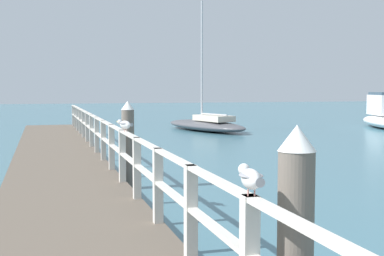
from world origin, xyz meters
The scene contains 7 objects.
pier_deck centered at (0.00, 13.37, 0.23)m, with size 2.29×26.75×0.46m, color brown.
pier_railing centered at (1.07, 13.37, 1.08)m, with size 0.12×25.27×1.00m.
dock_piling_near centered at (1.45, 3.95, 1.00)m, with size 0.29×0.29×1.98m.
dock_piling_far centered at (1.45, 11.89, 1.00)m, with size 0.29×0.29×1.98m.
seagull_foreground centered at (1.07, 3.94, 1.60)m, with size 0.19×0.48×0.21m.
seagull_background centered at (1.06, 9.84, 1.60)m, with size 0.25×0.45×0.21m.
boat_3 centered at (7.98, 26.55, 0.35)m, with size 3.69×6.90×6.89m.
Camera 1 is at (-0.39, 0.46, 2.25)m, focal length 48.33 mm.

